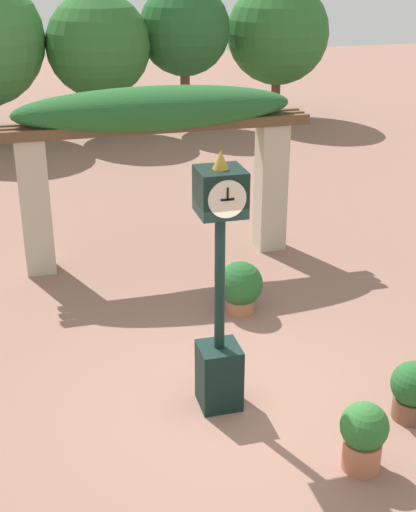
# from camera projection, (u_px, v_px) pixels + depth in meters

# --- Properties ---
(ground_plane) EXTENTS (60.00, 60.00, 0.00)m
(ground_plane) POSITION_uv_depth(u_px,v_px,m) (233.00, 403.00, 8.40)
(ground_plane) COLOR #8E6656
(pedestal_clock) EXTENTS (0.49, 0.53, 3.07)m
(pedestal_clock) POSITION_uv_depth(u_px,v_px,m) (220.00, 299.00, 7.86)
(pedestal_clock) COLOR black
(pedestal_clock) RESTS_ON ground
(pergola) EXTENTS (5.06, 1.07, 2.94)m
(pergola) POSITION_uv_depth(u_px,v_px,m) (156.00, 129.00, 11.43)
(pergola) COLOR #BCB299
(pergola) RESTS_ON ground
(potted_plant_near_left) EXTENTS (0.66, 0.66, 0.78)m
(potted_plant_near_left) POSITION_uv_depth(u_px,v_px,m) (240.00, 286.00, 10.37)
(potted_plant_near_left) COLOR #B26B4C
(potted_plant_near_left) RESTS_ON ground
(potted_plant_near_right) EXTENTS (0.50, 0.50, 0.77)m
(potted_plant_near_right) POSITION_uv_depth(u_px,v_px,m) (363.00, 435.00, 7.21)
(potted_plant_near_right) COLOR #B26B4C
(potted_plant_near_right) RESTS_ON ground
(potted_plant_far_left) EXTENTS (0.52, 0.52, 0.71)m
(potted_plant_far_left) POSITION_uv_depth(u_px,v_px,m) (413.00, 390.00, 8.01)
(potted_plant_far_left) COLOR brown
(potted_plant_far_left) RESTS_ON ground
(tree_line) EXTENTS (14.56, 4.45, 4.47)m
(tree_line) POSITION_uv_depth(u_px,v_px,m) (44.00, 40.00, 19.53)
(tree_line) COLOR brown
(tree_line) RESTS_ON ground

